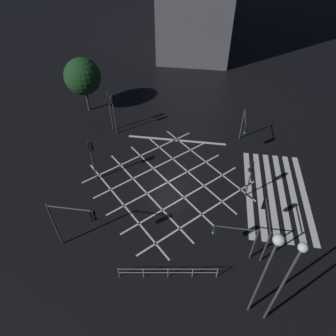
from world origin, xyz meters
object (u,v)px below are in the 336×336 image
Objects in this scene: traffic_light_sw_main at (266,219)px; street_lamp_east at (288,275)px; traffic_light_median_north at (92,153)px; street_lamp_west at (269,261)px; traffic_light_ne_cross at (110,104)px; street_tree_near at (83,76)px; traffic_light_nw_cross at (75,218)px; traffic_light_se_main at (244,126)px; traffic_light_median_south at (250,172)px; traffic_light_ne_main at (113,106)px; traffic_light_sw_cross at (231,235)px.

traffic_light_sw_main is 0.42× the size of street_lamp_east.
street_lamp_west is at bearing -37.18° from traffic_light_median_north.
traffic_light_ne_cross is 0.73× the size of street_tree_near.
traffic_light_nw_cross is at bearing -162.04° from street_tree_near.
traffic_light_ne_cross is 13.03m from traffic_light_se_main.
traffic_light_median_south is 15.08m from traffic_light_ne_cross.
traffic_light_median_south is at bearing 4.49° from street_lamp_east.
traffic_light_sw_cross is at bearing 41.80° from traffic_light_ne_main.
traffic_light_sw_main is at bearing -145.08° from traffic_light_sw_cross.
traffic_light_median_north is 1.28× the size of traffic_light_sw_cross.
street_lamp_east is (-9.65, -0.76, 2.48)m from traffic_light_median_south.
street_lamp_west reaches higher than traffic_light_sw_main.
traffic_light_median_south is 1.07× the size of traffic_light_se_main.
traffic_light_ne_main is 13.44m from traffic_light_nw_cross.
traffic_light_median_south reaches higher than traffic_light_sw_cross.
traffic_light_median_north reaches higher than traffic_light_se_main.
traffic_light_ne_cross is at bearing -131.37° from street_tree_near.
street_lamp_east is at bearing -110.48° from street_lamp_west.
traffic_light_median_south is at bearing 61.80° from traffic_light_ne_main.
traffic_light_median_south is 0.48× the size of street_lamp_east.
traffic_light_ne_cross is at bearing 37.89° from street_lamp_west.
traffic_light_nw_cross is 0.57× the size of street_lamp_west.
traffic_light_median_north is 12.60m from traffic_light_median_south.
traffic_light_nw_cross is 13.17m from traffic_light_median_south.
street_lamp_east is at bearing 179.25° from traffic_light_sw_main.
traffic_light_median_north is 1.20× the size of traffic_light_se_main.
street_lamp_west reaches higher than traffic_light_se_main.
traffic_light_median_north is 0.54× the size of street_lamp_west.
traffic_light_ne_main is 0.70m from traffic_light_ne_cross.
street_lamp_west reaches higher than traffic_light_sw_cross.
street_tree_near is (16.57, 15.56, 1.69)m from traffic_light_sw_cross.
traffic_light_se_main is (12.07, -1.29, 0.16)m from traffic_light_sw_cross.
traffic_light_se_main is 0.57× the size of street_tree_near.
traffic_light_median_north is at bearing 1.12° from traffic_light_ne_main.
traffic_light_nw_cross is 12.70m from street_lamp_east.
traffic_light_ne_cross is (7.38, 13.15, 0.51)m from traffic_light_median_south.
traffic_light_se_main is 0.45× the size of street_lamp_west.
traffic_light_ne_main reaches higher than traffic_light_sw_cross.
traffic_light_ne_main is at bearing -48.20° from traffic_light_sw_cross.
traffic_light_nw_cross reaches higher than traffic_light_sw_cross.
traffic_light_sw_cross is at bearing -48.38° from traffic_light_ne_cross.
traffic_light_nw_cross is at bearing 75.71° from street_lamp_east.
traffic_light_ne_main reaches higher than traffic_light_sw_main.
traffic_light_ne_cross is 0.58× the size of street_lamp_west.
traffic_light_median_south reaches higher than traffic_light_sw_main.
traffic_light_ne_main reaches higher than traffic_light_ne_cross.
traffic_light_median_north is 7.28m from traffic_light_ne_cross.
traffic_light_ne_main is 14.45m from traffic_light_median_south.
traffic_light_median_south is at bearing -0.57° from traffic_light_median_north.
street_lamp_east is at bearing 3.35° from traffic_light_se_main.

